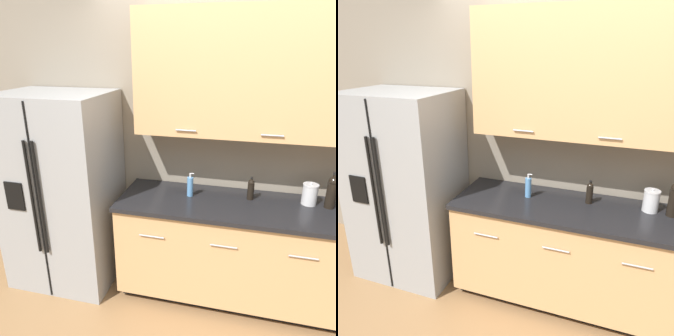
# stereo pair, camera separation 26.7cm
# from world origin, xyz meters

# --- Properties ---
(wall_back) EXTENTS (10.00, 0.39, 2.60)m
(wall_back) POSITION_xyz_m (0.08, 0.97, 1.49)
(wall_back) COLOR gray
(wall_back) RESTS_ON ground_plane
(counter_unit) EXTENTS (2.34, 0.64, 0.90)m
(counter_unit) POSITION_xyz_m (0.24, 0.69, 0.46)
(counter_unit) COLOR black
(counter_unit) RESTS_ON ground_plane
(refrigerator) EXTENTS (0.91, 0.76, 1.74)m
(refrigerator) POSITION_xyz_m (-1.50, 0.63, 0.87)
(refrigerator) COLOR gray
(refrigerator) RESTS_ON ground_plane
(wine_bottle) EXTENTS (0.08, 0.08, 0.29)m
(wine_bottle) POSITION_xyz_m (0.73, 0.78, 1.04)
(wine_bottle) COLOR black
(wine_bottle) RESTS_ON counter_unit
(soap_dispenser) EXTENTS (0.06, 0.05, 0.21)m
(soap_dispenser) POSITION_xyz_m (-0.37, 0.73, 0.99)
(soap_dispenser) COLOR #4C7FB2
(soap_dispenser) RESTS_ON counter_unit
(oil_bottle) EXTENTS (0.05, 0.05, 0.20)m
(oil_bottle) POSITION_xyz_m (0.13, 0.79, 0.99)
(oil_bottle) COLOR black
(oil_bottle) RESTS_ON counter_unit
(steel_canister) EXTENTS (0.12, 0.12, 0.19)m
(steel_canister) POSITION_xyz_m (0.58, 0.81, 0.99)
(steel_canister) COLOR #B7B7BA
(steel_canister) RESTS_ON counter_unit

